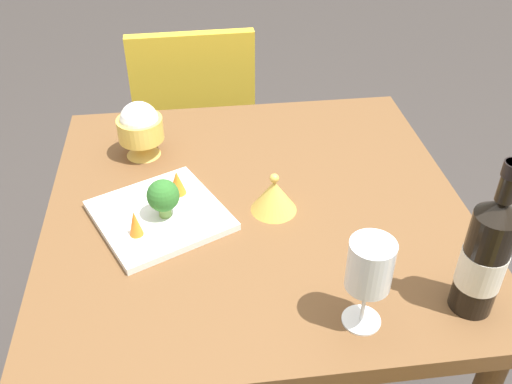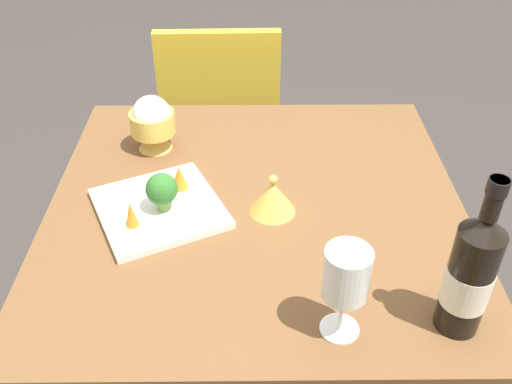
# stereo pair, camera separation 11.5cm
# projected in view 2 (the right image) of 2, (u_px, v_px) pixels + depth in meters

# --- Properties ---
(dining_table) EXTENTS (0.91, 0.91, 0.73)m
(dining_table) POSITION_uv_depth(u_px,v_px,m) (256.00, 231.00, 1.30)
(dining_table) COLOR brown
(dining_table) RESTS_ON ground_plane
(chair_near_window) EXTENTS (0.41, 0.41, 0.85)m
(chair_near_window) POSITION_uv_depth(u_px,v_px,m) (221.00, 111.00, 2.01)
(chair_near_window) COLOR gold
(chair_near_window) RESTS_ON ground_plane
(wine_bottle) EXTENTS (0.08, 0.08, 0.31)m
(wine_bottle) POSITION_uv_depth(u_px,v_px,m) (470.00, 274.00, 0.91)
(wine_bottle) COLOR black
(wine_bottle) RESTS_ON dining_table
(wine_glass) EXTENTS (0.08, 0.08, 0.18)m
(wine_glass) POSITION_uv_depth(u_px,v_px,m) (346.00, 276.00, 0.89)
(wine_glass) COLOR white
(wine_glass) RESTS_ON dining_table
(rice_bowl) EXTENTS (0.11, 0.11, 0.14)m
(rice_bowl) POSITION_uv_depth(u_px,v_px,m) (152.00, 122.00, 1.39)
(rice_bowl) COLOR gold
(rice_bowl) RESTS_ON dining_table
(rice_bowl_lid) EXTENTS (0.10, 0.10, 0.09)m
(rice_bowl_lid) POSITION_uv_depth(u_px,v_px,m) (273.00, 197.00, 1.21)
(rice_bowl_lid) COLOR gold
(rice_bowl_lid) RESTS_ON dining_table
(serving_plate) EXTENTS (0.33, 0.33, 0.02)m
(serving_plate) POSITION_uv_depth(u_px,v_px,m) (159.00, 208.00, 1.22)
(serving_plate) COLOR white
(serving_plate) RESTS_ON dining_table
(broccoli_floret) EXTENTS (0.07, 0.07, 0.09)m
(broccoli_floret) POSITION_uv_depth(u_px,v_px,m) (162.00, 190.00, 1.18)
(broccoli_floret) COLOR #729E4C
(broccoli_floret) RESTS_ON serving_plate
(carrot_garnish_left) EXTENTS (0.04, 0.04, 0.06)m
(carrot_garnish_left) POSITION_uv_depth(u_px,v_px,m) (179.00, 177.00, 1.26)
(carrot_garnish_left) COLOR orange
(carrot_garnish_left) RESTS_ON serving_plate
(carrot_garnish_right) EXTENTS (0.03, 0.03, 0.06)m
(carrot_garnish_right) POSITION_uv_depth(u_px,v_px,m) (131.00, 214.00, 1.15)
(carrot_garnish_right) COLOR orange
(carrot_garnish_right) RESTS_ON serving_plate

